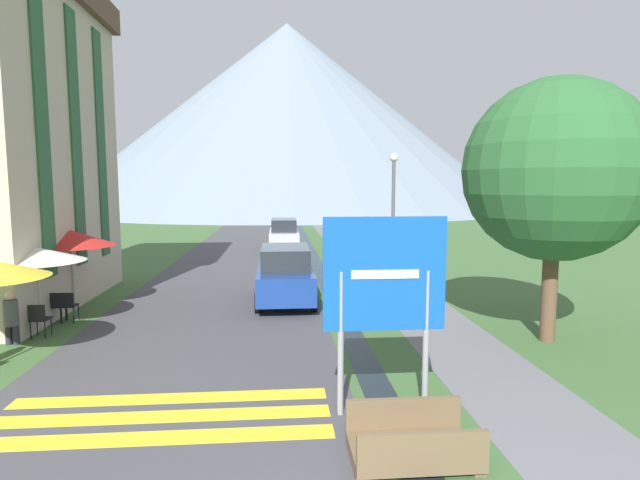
# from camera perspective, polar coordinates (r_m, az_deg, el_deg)

# --- Properties ---
(ground_plane) EXTENTS (160.00, 160.00, 0.00)m
(ground_plane) POSITION_cam_1_polar(r_m,az_deg,el_deg) (24.30, -3.29, -2.58)
(ground_plane) COLOR #3D6033
(road) EXTENTS (6.40, 60.00, 0.01)m
(road) POSITION_cam_1_polar(r_m,az_deg,el_deg) (34.26, -7.91, -0.03)
(road) COLOR #424247
(road) RESTS_ON ground_plane
(footpath) EXTENTS (2.20, 60.00, 0.01)m
(footpath) POSITION_cam_1_polar(r_m,az_deg,el_deg) (34.46, 2.27, 0.06)
(footpath) COLOR slate
(footpath) RESTS_ON ground_plane
(drainage_channel) EXTENTS (0.60, 60.00, 0.00)m
(drainage_channel) POSITION_cam_1_polar(r_m,az_deg,el_deg) (34.25, -1.72, 0.02)
(drainage_channel) COLOR black
(drainage_channel) RESTS_ON ground_plane
(crosswalk_marking) EXTENTS (5.44, 1.84, 0.01)m
(crosswalk_marking) POSITION_cam_1_polar(r_m,az_deg,el_deg) (8.95, -17.54, -18.69)
(crosswalk_marking) COLOR yellow
(crosswalk_marking) RESTS_ON ground_plane
(mountain_distant) EXTENTS (70.84, 70.84, 29.09)m
(mountain_distant) POSITION_cam_1_polar(r_m,az_deg,el_deg) (82.47, -3.73, 13.81)
(mountain_distant) COLOR slate
(mountain_distant) RESTS_ON ground_plane
(road_sign) EXTENTS (1.99, 0.11, 3.25)m
(road_sign) POSITION_cam_1_polar(r_m,az_deg,el_deg) (8.10, 7.38, -5.49)
(road_sign) COLOR gray
(road_sign) RESTS_ON ground_plane
(footbridge) EXTENTS (1.70, 1.10, 0.65)m
(footbridge) POSITION_cam_1_polar(r_m,az_deg,el_deg) (7.47, 10.49, -21.91)
(footbridge) COLOR brown
(footbridge) RESTS_ON ground_plane
(parked_car_near) EXTENTS (1.83, 4.15, 1.82)m
(parked_car_near) POSITION_cam_1_polar(r_m,az_deg,el_deg) (15.95, -3.99, -3.96)
(parked_car_near) COLOR navy
(parked_car_near) RESTS_ON ground_plane
(parked_car_far) EXTENTS (1.73, 4.43, 1.82)m
(parked_car_far) POSITION_cam_1_polar(r_m,az_deg,el_deg) (28.78, -4.16, 0.63)
(parked_car_far) COLOR #B2B2B7
(parked_car_far) RESTS_ON ground_plane
(cafe_chair_far_right) EXTENTS (0.40, 0.40, 0.85)m
(cafe_chair_far_right) POSITION_cam_1_polar(r_m,az_deg,el_deg) (15.33, -26.87, -6.56)
(cafe_chair_far_right) COLOR black
(cafe_chair_far_right) RESTS_ON ground_plane
(cafe_chair_far_left) EXTENTS (0.40, 0.40, 0.85)m
(cafe_chair_far_left) POSITION_cam_1_polar(r_m,az_deg,el_deg) (15.45, -27.94, -6.52)
(cafe_chair_far_left) COLOR black
(cafe_chair_far_left) RESTS_ON ground_plane
(cafe_chair_middle) EXTENTS (0.40, 0.40, 0.85)m
(cafe_chair_middle) POSITION_cam_1_polar(r_m,az_deg,el_deg) (14.16, -29.46, -7.72)
(cafe_chair_middle) COLOR black
(cafe_chair_middle) RESTS_ON ground_plane
(cafe_umbrella_middle_white) EXTENTS (2.34, 2.34, 2.17)m
(cafe_umbrella_middle_white) POSITION_cam_1_polar(r_m,az_deg,el_deg) (14.61, -29.65, -1.46)
(cafe_umbrella_middle_white) COLOR #B7B2A8
(cafe_umbrella_middle_white) RESTS_ON ground_plane
(cafe_umbrella_rear_red) EXTENTS (2.48, 2.48, 2.42)m
(cafe_umbrella_rear_red) POSITION_cam_1_polar(r_m,az_deg,el_deg) (16.45, -26.54, 0.18)
(cafe_umbrella_rear_red) COLOR #B7B2A8
(cafe_umbrella_rear_red) RESTS_ON ground_plane
(person_seated_far) EXTENTS (0.32, 0.32, 1.28)m
(person_seated_far) POSITION_cam_1_polar(r_m,az_deg,el_deg) (13.87, -31.82, -7.31)
(person_seated_far) COLOR #282833
(person_seated_far) RESTS_ON ground_plane
(streetlamp) EXTENTS (0.28, 0.28, 4.81)m
(streetlamp) POSITION_cam_1_polar(r_m,az_deg,el_deg) (17.26, 8.36, 3.34)
(streetlamp) COLOR #515156
(streetlamp) RESTS_ON ground_plane
(tree_by_path) EXTENTS (4.25, 4.25, 6.21)m
(tree_by_path) POSITION_cam_1_polar(r_m,az_deg,el_deg) (12.94, 25.31, 7.17)
(tree_by_path) COLOR brown
(tree_by_path) RESTS_ON ground_plane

